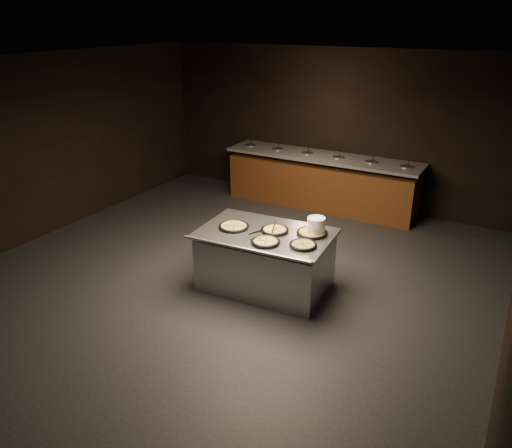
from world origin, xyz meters
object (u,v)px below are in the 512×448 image
object	(u,v)px
plate_stack	(316,226)
serving_counter	(265,261)
pan_veggie_whole	(234,226)
pan_cheese_whole	(275,230)

from	to	relation	value
plate_stack	serving_counter	bearing A→B (deg)	-157.31
plate_stack	pan_veggie_whole	distance (m)	1.09
serving_counter	pan_veggie_whole	size ratio (longest dim) A/B	4.40
pan_veggie_whole	pan_cheese_whole	xyz separation A→B (m)	(0.53, 0.16, -0.00)
serving_counter	pan_veggie_whole	xyz separation A→B (m)	(-0.44, -0.08, 0.44)
pan_cheese_whole	pan_veggie_whole	bearing A→B (deg)	-163.01
plate_stack	pan_cheese_whole	distance (m)	0.54
pan_veggie_whole	pan_cheese_whole	distance (m)	0.55
serving_counter	plate_stack	bearing A→B (deg)	18.76
serving_counter	plate_stack	distance (m)	0.84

